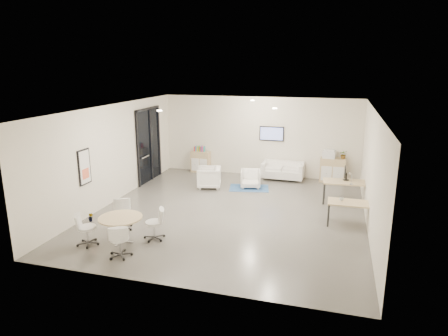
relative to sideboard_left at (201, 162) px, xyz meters
name	(u,v)px	position (x,y,z in m)	size (l,w,h in m)	color
room_shell	(231,162)	(2.46, -4.27, 1.16)	(9.60, 10.60, 4.80)	#54514C
glass_door	(149,143)	(-1.49, -1.76, 1.06)	(0.09, 1.90, 2.85)	black
artwork	(84,167)	(-1.51, -5.87, 1.11)	(0.05, 0.54, 1.04)	black
wall_tv	(272,134)	(2.96, 0.19, 1.31)	(0.98, 0.06, 0.58)	black
ceiling_spots	(232,106)	(2.26, -3.44, 2.74)	(3.14, 4.14, 0.03)	#FFEAC6
sideboard_left	(201,162)	(0.00, 0.00, 0.00)	(0.79, 0.41, 0.88)	tan
sideboard_right	(332,170)	(5.41, -0.02, 0.03)	(0.95, 0.46, 0.95)	tan
books	(200,149)	(-0.04, 0.00, 0.55)	(0.46, 0.14, 0.22)	red
printer	(329,154)	(5.25, -0.02, 0.66)	(0.52, 0.46, 0.33)	white
loveseat	(283,171)	(3.52, -0.18, -0.11)	(1.64, 0.85, 0.60)	white
blue_rug	(249,188)	(2.49, -1.73, -0.43)	(1.43, 0.95, 0.01)	#2A4D83
armchair_left	(209,176)	(1.03, -2.04, -0.02)	(0.82, 0.77, 0.85)	white
armchair_right	(251,178)	(2.51, -1.60, -0.07)	(0.71, 0.67, 0.73)	white
desk_rear	(346,184)	(5.87, -2.48, 0.23)	(1.48, 0.82, 0.75)	tan
desk_front	(352,205)	(6.02, -4.37, 0.18)	(1.32, 0.67, 0.69)	tan
monitor	(345,173)	(5.83, -2.33, 0.54)	(0.20, 0.50, 0.44)	black
round_table	(121,220)	(0.33, -7.13, 0.15)	(1.11, 1.11, 0.67)	tan
meeting_chairs	(121,227)	(0.33, -7.13, -0.03)	(2.26, 2.26, 0.82)	white
plant_cabinet	(344,155)	(5.78, -0.02, 0.64)	(0.30, 0.33, 0.26)	#3F7F3F
plant_floor	(91,220)	(-1.24, -6.16, -0.38)	(0.15, 0.27, 0.12)	#3F7F3F
cup	(342,199)	(5.73, -4.31, 0.30)	(0.12, 0.09, 0.12)	white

